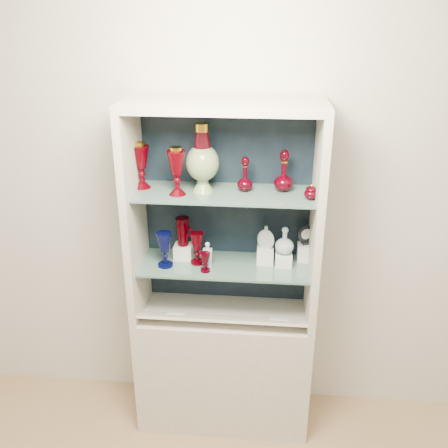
# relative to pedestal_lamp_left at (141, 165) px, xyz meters

# --- Properties ---
(wall_back) EXTENTS (3.50, 0.02, 2.80)m
(wall_back) POSITION_rel_pedestal_lamp_left_xyz_m (0.44, 0.16, -0.19)
(wall_back) COLOR beige
(wall_back) RESTS_ON ground
(cabinet_base) EXTENTS (1.00, 0.40, 0.75)m
(cabinet_base) POSITION_rel_pedestal_lamp_left_xyz_m (0.44, -0.06, -1.22)
(cabinet_base) COLOR beige
(cabinet_base) RESTS_ON ground
(cabinet_back_panel) EXTENTS (0.98, 0.02, 1.15)m
(cabinet_back_panel) POSITION_rel_pedestal_lamp_left_xyz_m (0.44, 0.13, -0.27)
(cabinet_back_panel) COLOR black
(cabinet_back_panel) RESTS_ON cabinet_base
(cabinet_side_left) EXTENTS (0.04, 0.40, 1.15)m
(cabinet_side_left) POSITION_rel_pedestal_lamp_left_xyz_m (-0.04, -0.06, -0.27)
(cabinet_side_left) COLOR beige
(cabinet_side_left) RESTS_ON cabinet_base
(cabinet_side_right) EXTENTS (0.04, 0.40, 1.15)m
(cabinet_side_right) POSITION_rel_pedestal_lamp_left_xyz_m (0.92, -0.06, -0.27)
(cabinet_side_right) COLOR beige
(cabinet_side_right) RESTS_ON cabinet_base
(cabinet_top_cap) EXTENTS (1.00, 0.40, 0.04)m
(cabinet_top_cap) POSITION_rel_pedestal_lamp_left_xyz_m (0.44, -0.06, 0.33)
(cabinet_top_cap) COLOR beige
(cabinet_top_cap) RESTS_ON cabinet_side_left
(shelf_lower) EXTENTS (0.92, 0.34, 0.01)m
(shelf_lower) POSITION_rel_pedestal_lamp_left_xyz_m (0.44, -0.04, -0.55)
(shelf_lower) COLOR slate
(shelf_lower) RESTS_ON cabinet_side_left
(shelf_upper) EXTENTS (0.92, 0.34, 0.01)m
(shelf_upper) POSITION_rel_pedestal_lamp_left_xyz_m (0.44, -0.04, -0.13)
(shelf_upper) COLOR slate
(shelf_upper) RESTS_ON cabinet_side_left
(label_ledge) EXTENTS (0.92, 0.17, 0.09)m
(label_ledge) POSITION_rel_pedestal_lamp_left_xyz_m (0.44, -0.17, -0.81)
(label_ledge) COLOR beige
(label_ledge) RESTS_ON cabinet_base
(label_card_0) EXTENTS (0.10, 0.06, 0.03)m
(label_card_0) POSITION_rel_pedestal_lamp_left_xyz_m (0.75, -0.17, -0.80)
(label_card_0) COLOR white
(label_card_0) RESTS_ON label_ledge
(label_card_1) EXTENTS (0.10, 0.06, 0.03)m
(label_card_1) POSITION_rel_pedestal_lamp_left_xyz_m (0.19, -0.17, -0.80)
(label_card_1) COLOR white
(label_card_1) RESTS_ON label_ledge
(pedestal_lamp_left) EXTENTS (0.12, 0.12, 0.25)m
(pedestal_lamp_left) POSITION_rel_pedestal_lamp_left_xyz_m (0.00, 0.00, 0.00)
(pedestal_lamp_left) COLOR #4A0007
(pedestal_lamp_left) RESTS_ON shelf_upper
(pedestal_lamp_right) EXTENTS (0.10, 0.10, 0.25)m
(pedestal_lamp_right) POSITION_rel_pedestal_lamp_left_xyz_m (0.20, -0.09, 0.00)
(pedestal_lamp_right) COLOR #4A0007
(pedestal_lamp_right) RESTS_ON shelf_upper
(enamel_urn) EXTENTS (0.22, 0.22, 0.35)m
(enamel_urn) POSITION_rel_pedestal_lamp_left_xyz_m (0.33, -0.02, 0.05)
(enamel_urn) COLOR #0B491B
(enamel_urn) RESTS_ON shelf_upper
(ruby_decanter_a) EXTENTS (0.09, 0.09, 0.21)m
(ruby_decanter_a) POSITION_rel_pedestal_lamp_left_xyz_m (0.54, -0.00, -0.02)
(ruby_decanter_a) COLOR #3F000A
(ruby_decanter_a) RESTS_ON shelf_upper
(ruby_decanter_b) EXTENTS (0.12, 0.12, 0.23)m
(ruby_decanter_b) POSITION_rel_pedestal_lamp_left_xyz_m (0.74, 0.01, -0.01)
(ruby_decanter_b) COLOR #3F000A
(ruby_decanter_b) RESTS_ON shelf_upper
(lidded_bowl) EXTENTS (0.09, 0.09, 0.08)m
(lidded_bowl) POSITION_rel_pedestal_lamp_left_xyz_m (0.88, -0.09, -0.08)
(lidded_bowl) COLOR #3F000A
(lidded_bowl) RESTS_ON shelf_upper
(cobalt_goblet) EXTENTS (0.10, 0.10, 0.20)m
(cobalt_goblet) POSITION_rel_pedestal_lamp_left_xyz_m (0.12, -0.08, -0.44)
(cobalt_goblet) COLOR #050838
(cobalt_goblet) RESTS_ON shelf_lower
(ruby_goblet_tall) EXTENTS (0.08, 0.08, 0.18)m
(ruby_goblet_tall) POSITION_rel_pedestal_lamp_left_xyz_m (0.29, -0.03, -0.45)
(ruby_goblet_tall) COLOR #4A0007
(ruby_goblet_tall) RESTS_ON shelf_lower
(ruby_goblet_small) EXTENTS (0.07, 0.07, 0.11)m
(ruby_goblet_small) POSITION_rel_pedestal_lamp_left_xyz_m (0.35, -0.13, -0.49)
(ruby_goblet_small) COLOR #3F000A
(ruby_goblet_small) RESTS_ON shelf_lower
(riser_ruby_pitcher) EXTENTS (0.10, 0.10, 0.08)m
(riser_ruby_pitcher) POSITION_rel_pedestal_lamp_left_xyz_m (0.20, 0.02, -0.50)
(riser_ruby_pitcher) COLOR silver
(riser_ruby_pitcher) RESTS_ON shelf_lower
(ruby_pitcher) EXTENTS (0.14, 0.12, 0.16)m
(ruby_pitcher) POSITION_rel_pedestal_lamp_left_xyz_m (0.20, 0.02, -0.38)
(ruby_pitcher) COLOR #4A0007
(ruby_pitcher) RESTS_ON riser_ruby_pitcher
(clear_square_bottle) EXTENTS (0.05, 0.05, 0.14)m
(clear_square_bottle) POSITION_rel_pedestal_lamp_left_xyz_m (0.35, -0.06, -0.47)
(clear_square_bottle) COLOR #A6BEC4
(clear_square_bottle) RESTS_ON shelf_lower
(riser_flat_flask) EXTENTS (0.09, 0.09, 0.09)m
(riser_flat_flask) POSITION_rel_pedestal_lamp_left_xyz_m (0.66, 0.00, -0.50)
(riser_flat_flask) COLOR silver
(riser_flat_flask) RESTS_ON shelf_lower
(flat_flask) EXTENTS (0.10, 0.06, 0.13)m
(flat_flask) POSITION_rel_pedestal_lamp_left_xyz_m (0.66, 0.00, -0.39)
(flat_flask) COLOR #ADBAC3
(flat_flask) RESTS_ON riser_flat_flask
(riser_clear_round_decanter) EXTENTS (0.09, 0.09, 0.07)m
(riser_clear_round_decanter) POSITION_rel_pedestal_lamp_left_xyz_m (0.76, -0.02, -0.51)
(riser_clear_round_decanter) COLOR silver
(riser_clear_round_decanter) RESTS_ON shelf_lower
(clear_round_decanter) EXTENTS (0.12, 0.12, 0.15)m
(clear_round_decanter) POSITION_rel_pedestal_lamp_left_xyz_m (0.76, -0.02, -0.40)
(clear_round_decanter) COLOR #A6BEC4
(clear_round_decanter) RESTS_ON riser_clear_round_decanter
(riser_cameo_medallion) EXTENTS (0.08, 0.08, 0.10)m
(riser_cameo_medallion) POSITION_rel_pedestal_lamp_left_xyz_m (0.88, 0.05, -0.49)
(riser_cameo_medallion) COLOR silver
(riser_cameo_medallion) RESTS_ON shelf_lower
(cameo_medallion) EXTENTS (0.11, 0.07, 0.12)m
(cameo_medallion) POSITION_rel_pedestal_lamp_left_xyz_m (0.88, 0.05, -0.38)
(cameo_medallion) COLOR black
(cameo_medallion) RESTS_ON riser_cameo_medallion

